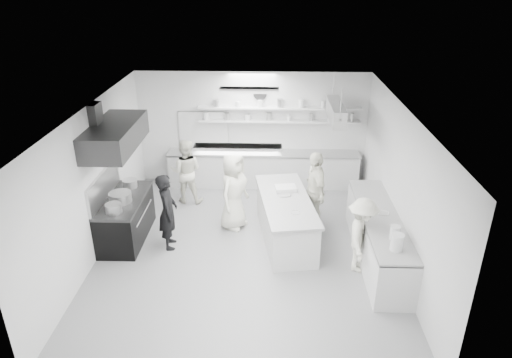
{
  "coord_description": "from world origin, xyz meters",
  "views": [
    {
      "loc": [
        0.48,
        -8.13,
        5.36
      ],
      "look_at": [
        0.19,
        0.6,
        1.36
      ],
      "focal_mm": 32.37,
      "sensor_mm": 36.0,
      "label": 1
    }
  ],
  "objects_px": {
    "stove": "(126,220)",
    "cook_stove": "(168,212)",
    "prep_island": "(285,220)",
    "cook_back": "(186,171)",
    "right_counter": "(378,238)",
    "back_counter": "(263,169)"
  },
  "relations": [
    {
      "from": "prep_island",
      "to": "cook_stove",
      "type": "distance_m",
      "value": 2.49
    },
    {
      "from": "stove",
      "to": "prep_island",
      "type": "height_order",
      "value": "prep_island"
    },
    {
      "from": "prep_island",
      "to": "stove",
      "type": "bearing_deg",
      "value": 172.82
    },
    {
      "from": "cook_stove",
      "to": "cook_back",
      "type": "height_order",
      "value": "cook_stove"
    },
    {
      "from": "right_counter",
      "to": "cook_back",
      "type": "relative_size",
      "value": 2.03
    },
    {
      "from": "stove",
      "to": "back_counter",
      "type": "distance_m",
      "value": 4.03
    },
    {
      "from": "stove",
      "to": "prep_island",
      "type": "distance_m",
      "value": 3.42
    },
    {
      "from": "right_counter",
      "to": "prep_island",
      "type": "distance_m",
      "value": 1.95
    },
    {
      "from": "back_counter",
      "to": "cook_back",
      "type": "xyz_separation_m",
      "value": [
        -1.89,
        -1.02,
        0.35
      ]
    },
    {
      "from": "prep_island",
      "to": "cook_stove",
      "type": "xyz_separation_m",
      "value": [
        -2.43,
        -0.38,
        0.37
      ]
    },
    {
      "from": "cook_stove",
      "to": "cook_back",
      "type": "xyz_separation_m",
      "value": [
        0.02,
        2.07,
        -0.01
      ]
    },
    {
      "from": "back_counter",
      "to": "cook_stove",
      "type": "relative_size",
      "value": 3.04
    },
    {
      "from": "back_counter",
      "to": "right_counter",
      "type": "height_order",
      "value": "right_counter"
    },
    {
      "from": "back_counter",
      "to": "prep_island",
      "type": "distance_m",
      "value": 2.75
    },
    {
      "from": "right_counter",
      "to": "prep_island",
      "type": "bearing_deg",
      "value": 159.12
    },
    {
      "from": "back_counter",
      "to": "right_counter",
      "type": "xyz_separation_m",
      "value": [
        2.35,
        -3.4,
        0.01
      ]
    },
    {
      "from": "prep_island",
      "to": "back_counter",
      "type": "bearing_deg",
      "value": 92.16
    },
    {
      "from": "stove",
      "to": "prep_island",
      "type": "relative_size",
      "value": 0.73
    },
    {
      "from": "cook_back",
      "to": "cook_stove",
      "type": "bearing_deg",
      "value": 91.86
    },
    {
      "from": "stove",
      "to": "cook_stove",
      "type": "relative_size",
      "value": 1.1
    },
    {
      "from": "cook_back",
      "to": "prep_island",
      "type": "bearing_deg",
      "value": 147.4
    },
    {
      "from": "stove",
      "to": "cook_stove",
      "type": "xyz_separation_m",
      "value": [
        0.99,
        -0.29,
        0.37
      ]
    }
  ]
}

